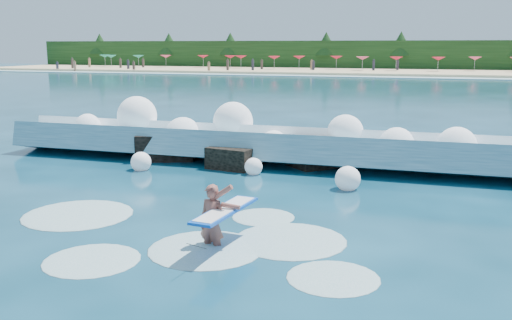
% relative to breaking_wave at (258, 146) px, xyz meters
% --- Properties ---
extents(ground, '(200.00, 200.00, 0.00)m').
position_rel_breaking_wave_xyz_m(ground, '(0.21, -7.50, -0.58)').
color(ground, '#072D3E').
rests_on(ground, ground).
extents(beach, '(140.00, 20.00, 0.40)m').
position_rel_breaking_wave_xyz_m(beach, '(0.21, 70.50, -0.38)').
color(beach, tan).
rests_on(beach, ground).
extents(wet_band, '(140.00, 5.00, 0.08)m').
position_rel_breaking_wave_xyz_m(wet_band, '(0.21, 59.50, -0.54)').
color(wet_band, silver).
rests_on(wet_band, ground).
extents(treeline, '(140.00, 4.00, 5.00)m').
position_rel_breaking_wave_xyz_m(treeline, '(0.21, 80.50, 1.92)').
color(treeline, black).
rests_on(treeline, ground).
extents(breaking_wave, '(19.21, 2.94, 1.66)m').
position_rel_breaking_wave_xyz_m(breaking_wave, '(0.00, 0.00, 0.00)').
color(breaking_wave, teal).
rests_on(breaking_wave, ground).
extents(rock_cluster, '(8.08, 3.05, 1.23)m').
position_rel_breaking_wave_xyz_m(rock_cluster, '(-0.83, -0.62, -0.19)').
color(rock_cluster, black).
rests_on(rock_cluster, ground).
extents(surfer_with_board, '(0.98, 2.84, 1.63)m').
position_rel_breaking_wave_xyz_m(surfer_with_board, '(1.94, -8.99, 0.02)').
color(surfer_with_board, brown).
rests_on(surfer_with_board, ground).
extents(wave_spray, '(14.90, 4.93, 2.31)m').
position_rel_breaking_wave_xyz_m(wave_spray, '(-0.26, -0.01, 0.49)').
color(wave_spray, white).
rests_on(wave_spray, ground).
extents(surf_foam, '(9.11, 5.58, 0.14)m').
position_rel_breaking_wave_xyz_m(surf_foam, '(0.94, -8.58, -0.58)').
color(surf_foam, silver).
rests_on(surf_foam, ground).
extents(beach_umbrellas, '(111.04, 6.28, 0.50)m').
position_rel_breaking_wave_xyz_m(beach_umbrellas, '(0.20, 72.40, 1.67)').
color(beach_umbrellas, '#168A72').
rests_on(beach_umbrellas, ground).
extents(beachgoers, '(99.10, 13.97, 1.91)m').
position_rel_breaking_wave_xyz_m(beachgoers, '(0.77, 67.92, 0.50)').
color(beachgoers, '#3F332D').
rests_on(beachgoers, ground).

